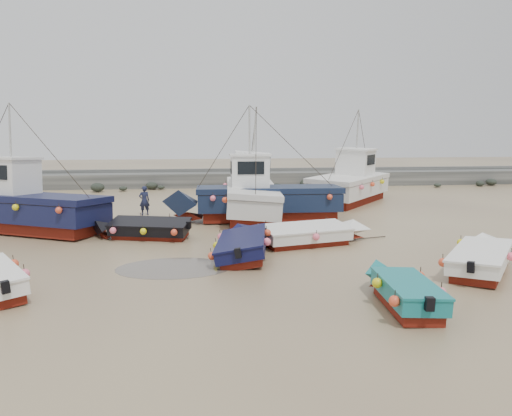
# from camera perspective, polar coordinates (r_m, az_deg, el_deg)

# --- Properties ---
(ground) EXTENTS (120.00, 120.00, 0.00)m
(ground) POSITION_cam_1_polar(r_m,az_deg,el_deg) (21.50, -3.48, -4.47)
(ground) COLOR tan
(ground) RESTS_ON ground
(seawall) EXTENTS (60.00, 4.92, 1.50)m
(seawall) POSITION_cam_1_polar(r_m,az_deg,el_deg) (43.10, -4.85, 3.28)
(seawall) COLOR slate
(seawall) RESTS_ON ground
(puddle_a) EXTENTS (4.24, 4.24, 0.01)m
(puddle_a) POSITION_cam_1_polar(r_m,az_deg,el_deg) (18.58, -9.35, -6.77)
(puddle_a) COLOR #595148
(puddle_a) RESTS_ON ground
(puddle_b) EXTENTS (3.48, 3.48, 0.01)m
(puddle_b) POSITION_cam_1_polar(r_m,az_deg,el_deg) (24.25, 6.54, -2.92)
(puddle_b) COLOR #595148
(puddle_b) RESTS_ON ground
(puddle_c) EXTENTS (4.55, 4.55, 0.01)m
(puddle_c) POSITION_cam_1_polar(r_m,az_deg,el_deg) (27.61, -20.00, -1.93)
(puddle_c) COLOR #595148
(puddle_c) RESTS_ON ground
(puddle_d) EXTENTS (6.19, 6.19, 0.01)m
(puddle_d) POSITION_cam_1_polar(r_m,az_deg,el_deg) (30.44, -0.27, -0.37)
(puddle_d) COLOR #595148
(puddle_d) RESTS_ON ground
(dinghy_1) EXTENTS (2.65, 6.49, 1.43)m
(dinghy_1) POSITION_cam_1_polar(r_m,az_deg,el_deg) (20.06, -1.26, -3.87)
(dinghy_1) COLOR #67130B
(dinghy_1) RESTS_ON ground
(dinghy_2) EXTENTS (1.97, 5.16, 1.43)m
(dinghy_2) POSITION_cam_1_polar(r_m,az_deg,el_deg) (15.09, 16.44, -8.59)
(dinghy_2) COLOR #67130B
(dinghy_2) RESTS_ON ground
(dinghy_3) EXTENTS (4.78, 5.80, 1.43)m
(dinghy_3) POSITION_cam_1_polar(r_m,az_deg,el_deg) (19.79, 24.51, -4.91)
(dinghy_3) COLOR #67130B
(dinghy_3) RESTS_ON ground
(dinghy_4) EXTENTS (5.85, 2.59, 1.43)m
(dinghy_4) POSITION_cam_1_polar(r_m,az_deg,el_deg) (23.64, -12.81, -2.06)
(dinghy_4) COLOR #67130B
(dinghy_4) RESTS_ON ground
(dinghy_5) EXTENTS (6.11, 2.82, 1.43)m
(dinghy_5) POSITION_cam_1_polar(r_m,az_deg,el_deg) (22.01, 6.51, -2.73)
(dinghy_5) COLOR #67130B
(dinghy_5) RESTS_ON ground
(cabin_boat_0) EXTENTS (10.47, 6.36, 6.22)m
(cabin_boat_0) POSITION_cam_1_polar(r_m,az_deg,el_deg) (27.02, -25.52, 0.30)
(cabin_boat_0) COLOR #67130B
(cabin_boat_0) RESTS_ON ground
(cabin_boat_1) EXTENTS (3.48, 11.27, 6.22)m
(cabin_boat_1) POSITION_cam_1_polar(r_m,az_deg,el_deg) (28.59, -0.78, 1.64)
(cabin_boat_1) COLOR #67130B
(cabin_boat_1) RESTS_ON ground
(cabin_boat_2) EXTENTS (11.04, 3.45, 6.22)m
(cabin_boat_2) POSITION_cam_1_polar(r_m,az_deg,el_deg) (27.33, 0.16, 1.30)
(cabin_boat_2) COLOR #67130B
(cabin_boat_2) RESTS_ON ground
(cabin_boat_3) EXTENTS (7.87, 9.16, 6.22)m
(cabin_boat_3) POSITION_cam_1_polar(r_m,az_deg,el_deg) (34.81, 10.92, 2.87)
(cabin_boat_3) COLOR #67130B
(cabin_boat_3) RESTS_ON ground
(person) EXTENTS (0.73, 0.60, 1.71)m
(person) POSITION_cam_1_polar(r_m,az_deg,el_deg) (29.86, -12.58, -0.79)
(person) COLOR #191D37
(person) RESTS_ON ground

